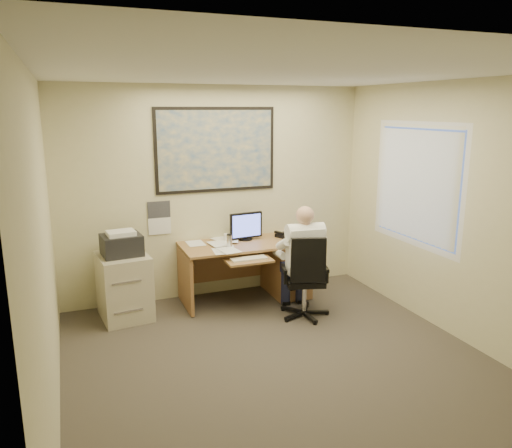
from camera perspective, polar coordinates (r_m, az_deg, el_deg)
name	(u,v)px	position (r m, az deg, el deg)	size (l,w,h in m)	color
room_shell	(290,232)	(4.38, 3.93, -0.95)	(4.00, 4.50, 2.70)	#3D372F
desk	(268,263)	(6.53, 1.43, -4.49)	(1.60, 0.97, 1.10)	#9D7343
world_map	(216,150)	(6.36, -4.58, 8.44)	(1.56, 0.03, 1.06)	#1E4C93
wall_calendar	(159,218)	(6.32, -10.99, 0.69)	(0.28, 0.01, 0.42)	white
window_blinds	(416,185)	(6.05, 17.84, 4.28)	(0.06, 1.40, 1.30)	silver
filing_cabinet	(124,280)	(6.06, -14.87, -6.25)	(0.61, 0.71, 1.05)	#B8AF94
office_chair	(307,293)	(5.94, 5.85, -7.87)	(0.75, 0.75, 1.01)	black
person	(304,262)	(5.87, 5.48, -4.31)	(0.56, 0.80, 1.32)	white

